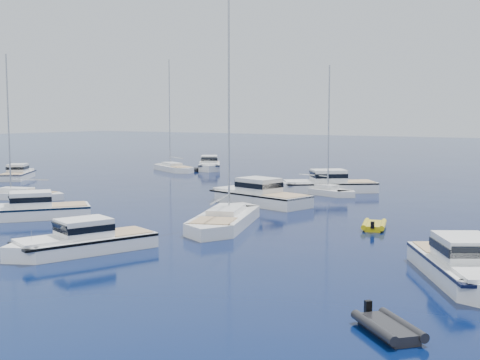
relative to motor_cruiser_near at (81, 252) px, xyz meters
name	(u,v)px	position (x,y,z in m)	size (l,w,h in m)	color
ground	(10,262)	(-1.44, -3.59, 0.00)	(400.00, 400.00, 0.00)	#071C48
motor_cruiser_near	(81,252)	(0.00, 0.00, 0.00)	(2.82, 9.21, 2.42)	white
motor_cruiser_right	(465,281)	(19.41, 5.60, 0.00)	(3.09, 10.09, 2.65)	white
motor_cruiser_left	(29,218)	(-12.11, 5.81, 0.00)	(2.98, 9.74, 2.56)	white
motor_cruiser_centre	(257,204)	(-2.12, 21.76, 0.00)	(3.38, 11.05, 2.90)	silver
motor_cruiser_far_l	(18,179)	(-37.72, 24.11, 0.00)	(2.67, 8.71, 2.29)	silver
motor_cruiser_distant	(326,192)	(-0.89, 32.80, 0.00)	(3.33, 10.90, 2.86)	white
motor_cruiser_horizon	(209,170)	(-26.03, 47.12, 0.00)	(2.95, 9.65, 2.53)	silver
sailboat_mid_r	(225,226)	(1.74, 11.46, 0.00)	(3.27, 12.56, 18.47)	silver
sailboat_mid_l	(20,199)	(-21.96, 12.50, 0.00)	(2.41, 9.27, 13.63)	white
sailboat_centre	(321,194)	(-0.62, 31.05, 0.00)	(2.27, 8.71, 12.81)	silver
sailboat_far_l	(173,171)	(-29.02, 42.78, 0.00)	(2.80, 10.77, 15.82)	white
tender_yellow	(374,229)	(10.79, 16.13, 0.00)	(1.82, 3.24, 0.95)	#C2AF0B
tender_grey_near	(388,334)	(18.95, -3.06, 0.00)	(1.75, 3.09, 0.95)	black
tender_grey_far	(189,171)	(-27.15, 43.85, 0.00)	(1.88, 3.39, 0.95)	black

